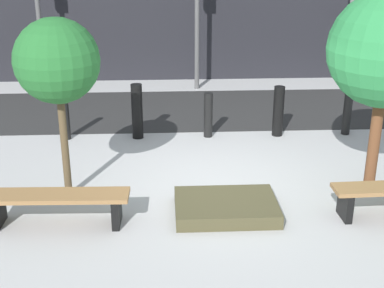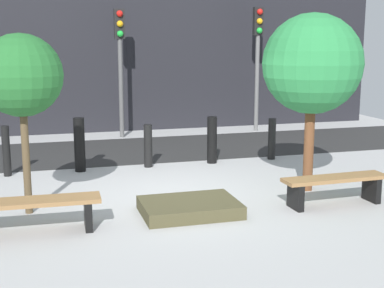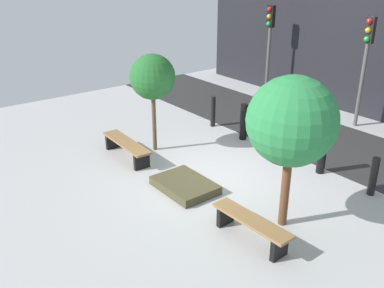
{
  "view_description": "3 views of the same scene",
  "coord_description": "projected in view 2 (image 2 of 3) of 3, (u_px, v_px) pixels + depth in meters",
  "views": [
    {
      "loc": [
        -0.85,
        -7.72,
        3.72
      ],
      "look_at": [
        -0.46,
        -0.22,
        0.84
      ],
      "focal_mm": 50.0,
      "sensor_mm": 36.0,
      "label": 1
    },
    {
      "loc": [
        -2.1,
        -8.43,
        2.6
      ],
      "look_at": [
        0.21,
        -0.25,
        0.96
      ],
      "focal_mm": 50.0,
      "sensor_mm": 36.0,
      "label": 2
    },
    {
      "loc": [
        7.11,
        -6.15,
        4.93
      ],
      "look_at": [
        -0.5,
        -0.27,
        0.83
      ],
      "focal_mm": 40.0,
      "sensor_mm": 36.0,
      "label": 3
    }
  ],
  "objects": [
    {
      "name": "traffic_light_mid_west",
      "position": [
        120.0,
        49.0,
        14.3
      ],
      "size": [
        0.28,
        0.27,
        3.45
      ],
      "color": "#555555",
      "rests_on": "ground"
    },
    {
      "name": "road_strip",
      "position": [
        134.0,
        150.0,
        12.99
      ],
      "size": [
        18.0,
        3.16,
        0.01
      ],
      "primitive_type": "cube",
      "color": "#2B2B2B",
      "rests_on": "ground"
    },
    {
      "name": "ground_plane",
      "position": [
        176.0,
        198.0,
        9.02
      ],
      "size": [
        18.0,
        18.0,
        0.0
      ],
      "primitive_type": "plane",
      "color": "#ADADAD"
    },
    {
      "name": "bollard_right",
      "position": [
        212.0,
        140.0,
        11.54
      ],
      "size": [
        0.21,
        0.21,
        1.02
      ],
      "primitive_type": "cylinder",
      "color": "black",
      "rests_on": "ground"
    },
    {
      "name": "bench_left",
      "position": [
        27.0,
        209.0,
        7.31
      ],
      "size": [
        2.01,
        0.5,
        0.47
      ],
      "rotation": [
        0.0,
        0.0,
        -0.03
      ],
      "color": "black",
      "rests_on": "ground"
    },
    {
      "name": "traffic_light_mid_east",
      "position": [
        258.0,
        46.0,
        15.35
      ],
      "size": [
        0.28,
        0.27,
        3.55
      ],
      "color": "slate",
      "rests_on": "ground"
    },
    {
      "name": "tree_behind_left_bench",
      "position": [
        21.0,
        76.0,
        7.84
      ],
      "size": [
        1.23,
        1.23,
        2.73
      ],
      "color": "brown",
      "rests_on": "ground"
    },
    {
      "name": "bench_right",
      "position": [
        335.0,
        185.0,
        8.58
      ],
      "size": [
        1.77,
        0.45,
        0.47
      ],
      "rotation": [
        0.0,
        0.0,
        0.03
      ],
      "color": "black",
      "rests_on": "ground"
    },
    {
      "name": "bollard_left",
      "position": [
        80.0,
        145.0,
        10.78
      ],
      "size": [
        0.22,
        0.22,
        1.1
      ],
      "primitive_type": "cylinder",
      "color": "black",
      "rests_on": "ground"
    },
    {
      "name": "bollard_far_left",
      "position": [
        6.0,
        151.0,
        10.41
      ],
      "size": [
        0.15,
        0.15,
        1.0
      ],
      "primitive_type": "cylinder",
      "color": "black",
      "rests_on": "ground"
    },
    {
      "name": "planter_bed",
      "position": [
        190.0,
        207.0,
        8.18
      ],
      "size": [
        1.47,
        1.05,
        0.2
      ],
      "primitive_type": "cube",
      "color": "#47432A",
      "rests_on": "ground"
    },
    {
      "name": "bollard_center",
      "position": [
        148.0,
        146.0,
        11.17
      ],
      "size": [
        0.18,
        0.18,
        0.9
      ],
      "primitive_type": "cylinder",
      "color": "black",
      "rests_on": "ground"
    },
    {
      "name": "building_facade",
      "position": [
        114.0,
        60.0,
        15.54
      ],
      "size": [
        16.2,
        0.5,
        4.15
      ],
      "primitive_type": "cube",
      "color": "black",
      "rests_on": "ground"
    },
    {
      "name": "bollard_far_right",
      "position": [
        272.0,
        139.0,
        11.92
      ],
      "size": [
        0.17,
        0.17,
        0.92
      ],
      "primitive_type": "cylinder",
      "color": "black",
      "rests_on": "ground"
    },
    {
      "name": "tree_behind_right_bench",
      "position": [
        312.0,
        65.0,
        9.09
      ],
      "size": [
        1.71,
        1.71,
        3.08
      ],
      "color": "brown",
      "rests_on": "ground"
    }
  ]
}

